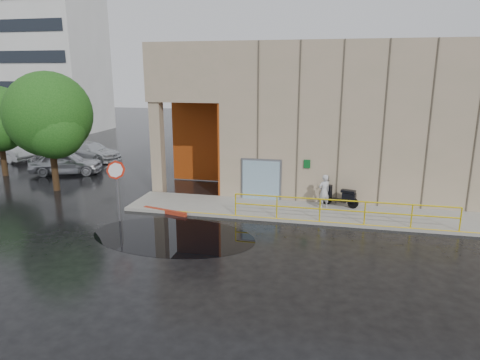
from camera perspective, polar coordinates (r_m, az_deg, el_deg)
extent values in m
plane|color=black|center=(16.80, -1.36, -8.66)|extent=(120.00, 120.00, 0.00)
cube|color=gray|center=(20.57, 12.63, -4.43)|extent=(20.00, 3.00, 0.15)
cube|color=gray|center=(26.25, 17.55, 8.04)|extent=(16.00, 10.00, 8.00)
cube|color=gray|center=(27.15, -4.20, 14.12)|extent=(4.00, 10.00, 3.00)
cube|color=gray|center=(23.71, -10.92, 4.18)|extent=(0.60, 0.60, 5.00)
cube|color=#973A0D|center=(26.03, -4.98, 5.26)|extent=(3.80, 0.15, 4.90)
cube|color=#973A0D|center=(23.84, -1.75, 4.48)|extent=(0.10, 3.50, 4.90)
cube|color=#97B8CE|center=(21.87, 2.80, -0.04)|extent=(1.90, 0.10, 2.00)
cube|color=slate|center=(21.95, 2.84, 0.01)|extent=(2.10, 0.06, 2.20)
cube|color=#0B4F1D|center=(21.46, 8.93, 2.13)|extent=(0.32, 0.04, 0.42)
cylinder|color=#DABF0B|center=(18.96, 13.54, -2.67)|extent=(9.50, 0.06, 0.06)
cylinder|color=#DABF0B|center=(19.09, 13.46, -3.97)|extent=(9.50, 0.06, 0.06)
cube|color=silver|center=(53.47, -24.72, 14.01)|extent=(12.00, 8.00, 15.00)
imported|color=#B8B8BD|center=(20.81, 11.14, -1.52)|extent=(0.72, 0.68, 1.66)
cylinder|color=black|center=(21.60, 11.50, -2.53)|extent=(0.53, 0.25, 0.52)
cylinder|color=black|center=(21.26, 14.83, -3.00)|extent=(0.53, 0.25, 0.52)
cylinder|color=slate|center=(19.73, -15.96, -1.97)|extent=(0.08, 0.08, 2.43)
cylinder|color=red|center=(19.43, -16.23, 1.29)|extent=(0.61, 0.63, 0.84)
cylinder|color=white|center=(19.41, -16.27, 1.27)|extent=(0.47, 0.48, 0.66)
cube|color=#9E2C18|center=(20.71, -9.99, -4.12)|extent=(2.37, 0.77, 0.18)
cube|color=black|center=(17.88, -8.93, -7.38)|extent=(7.12, 4.63, 0.01)
imported|color=silver|center=(30.26, -22.20, 2.19)|extent=(4.87, 3.09, 1.55)
imported|color=white|center=(36.89, -28.59, 3.50)|extent=(4.95, 2.92, 1.54)
imported|color=silver|center=(34.22, -19.24, 3.63)|extent=(5.16, 2.90, 1.41)
cylinder|color=black|center=(26.12, -23.53, 1.80)|extent=(0.36, 0.36, 2.89)
sphere|color=#2A6017|center=(25.72, -24.15, 7.98)|extent=(4.64, 4.64, 4.64)
sphere|color=#2A6017|center=(25.08, -23.49, 6.31)|extent=(3.25, 3.25, 3.25)
cylinder|color=black|center=(31.44, -29.04, 2.78)|extent=(0.36, 0.36, 2.52)
sphere|color=#1B5119|center=(30.40, -29.27, 5.98)|extent=(2.79, 2.79, 2.79)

